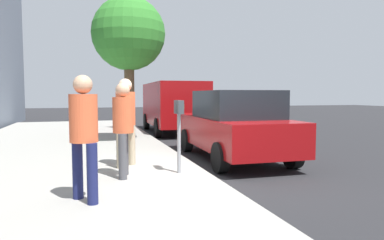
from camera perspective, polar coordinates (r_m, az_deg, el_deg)
name	(u,v)px	position (r m, az deg, el deg)	size (l,w,h in m)	color
ground_plane	(199,173)	(7.43, 1.15, -8.77)	(80.00, 80.00, 0.00)	#232326
sidewalk_slab	(47,180)	(7.11, -22.83, -9.07)	(28.00, 6.00, 0.15)	gray
parking_meter	(179,121)	(6.64, -2.17, -0.13)	(0.36, 0.12, 1.41)	gray
pedestrian_at_meter	(123,122)	(6.43, -11.32, -0.36)	(0.52, 0.38, 1.73)	#47474C
pedestrian_bystander	(84,127)	(5.07, -17.45, -1.14)	(0.48, 0.39, 1.79)	#191E4C
parking_officer	(126,114)	(7.37, -10.91, 0.94)	(0.44, 0.43, 1.85)	tan
parked_sedan_near	(234,125)	(8.92, 6.96, -0.80)	(4.44, 2.06, 1.77)	maroon
parked_van_far	(173,104)	(15.23, -3.19, 2.64)	(5.26, 2.25, 2.18)	maroon
street_tree	(129,35)	(11.49, -10.42, 13.64)	(2.33, 2.33, 4.63)	brown
traffic_signal	(130,74)	(15.28, -10.25, 7.53)	(0.24, 0.44, 3.60)	black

